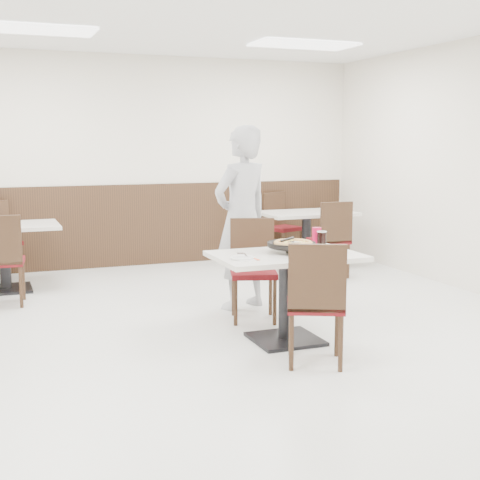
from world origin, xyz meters
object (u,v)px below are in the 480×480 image
object	(u,v)px
red_cup	(317,236)
bg_table_left	(5,258)
pizza	(293,245)
diner_person	(242,218)
bg_chair_left_far	(0,241)
bg_table_right	(306,240)
pizza_pan	(291,248)
chair_far	(254,271)
chair_near	(315,302)
side_plate	(242,258)
bg_chair_right_far	(283,227)
main_table	(286,298)
bg_chair_left_near	(3,259)
cola_glass	(322,239)
bg_chair_right_near	(329,239)

from	to	relation	value
red_cup	bg_table_left	distance (m)	3.67
pizza	diner_person	world-z (taller)	diner_person
diner_person	bg_chair_left_far	distance (m)	3.28
bg_table_right	pizza_pan	bearing A→B (deg)	-118.94
chair_far	pizza_pan	xyz separation A→B (m)	(0.07, -0.67, 0.32)
chair_near	diner_person	xyz separation A→B (m)	(0.10, 1.80, 0.44)
side_plate	red_cup	size ratio (longest dim) A/B	1.20
bg_chair_right_far	main_table	bearing A→B (deg)	44.30
main_table	pizza	bearing A→B (deg)	28.30
bg_table_left	bg_chair_right_far	distance (m)	3.81
bg_chair_left_near	pizza_pan	bearing A→B (deg)	-36.85
cola_glass	bg_chair_right_near	distance (m)	2.38
bg_table_left	pizza	bearing A→B (deg)	-51.82
chair_near	bg_table_left	xyz separation A→B (m)	(-2.11, 3.48, -0.10)
bg_table_left	diner_person	bearing A→B (deg)	-37.24
cola_glass	bg_chair_left_far	size ratio (longest dim) A/B	0.14
main_table	red_cup	size ratio (longest dim) A/B	7.50
chair_near	side_plate	xyz separation A→B (m)	(-0.40, 0.50, 0.28)
diner_person	bg_chair_right_near	xyz separation A→B (m)	(1.57, 1.07, -0.44)
cola_glass	diner_person	bearing A→B (deg)	111.52
chair_far	diner_person	distance (m)	0.66
red_cup	bg_table_left	xyz separation A→B (m)	(-2.60, 2.56, -0.45)
chair_far	pizza	xyz separation A→B (m)	(0.09, -0.66, 0.34)
chair_far	bg_chair_left_near	world-z (taller)	same
chair_far	red_cup	bearing A→B (deg)	157.47
main_table	bg_chair_left_near	size ratio (longest dim) A/B	1.26
chair_far	cola_glass	size ratio (longest dim) A/B	7.31
main_table	chair_far	bearing A→B (deg)	90.17
red_cup	bg_chair_right_near	xyz separation A→B (m)	(1.18, 1.94, -0.35)
main_table	pizza_pan	xyz separation A→B (m)	(0.07, 0.04, 0.42)
main_table	red_cup	bearing A→B (deg)	35.88
chair_near	bg_chair_right_near	world-z (taller)	same
chair_near	cola_glass	distance (m)	1.02
main_table	chair_far	distance (m)	0.72
bg_chair_right_near	red_cup	bearing A→B (deg)	-120.52
bg_chair_right_near	bg_chair_right_far	distance (m)	1.28
cola_glass	side_plate	bearing A→B (deg)	-159.66
pizza_pan	pizza	bearing A→B (deg)	7.57
chair_near	red_cup	size ratio (longest dim) A/B	5.94
pizza	bg_chair_left_far	size ratio (longest dim) A/B	0.33
main_table	bg_chair_left_far	size ratio (longest dim) A/B	1.26
cola_glass	bg_table_left	world-z (taller)	cola_glass
bg_table_left	bg_chair_left_near	distance (m)	0.70
red_cup	diner_person	xyz separation A→B (m)	(-0.39, 0.87, 0.09)
cola_glass	bg_chair_right_near	xyz separation A→B (m)	(1.19, 2.04, -0.34)
chair_far	bg_table_left	xyz separation A→B (m)	(-2.14, 2.17, -0.10)
chair_near	pizza_pan	size ratio (longest dim) A/B	2.96
side_plate	diner_person	xyz separation A→B (m)	(0.50, 1.30, 0.16)
bg_chair_left_near	bg_chair_right_near	xyz separation A→B (m)	(3.82, 0.08, 0.00)
chair_far	bg_table_right	size ratio (longest dim) A/B	0.79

